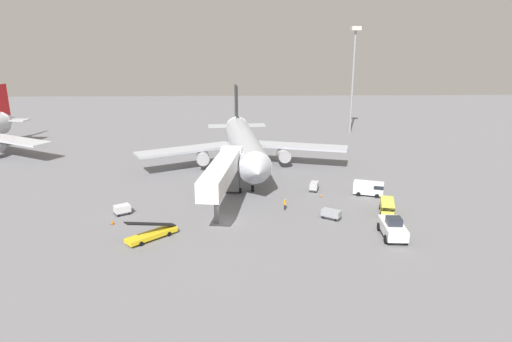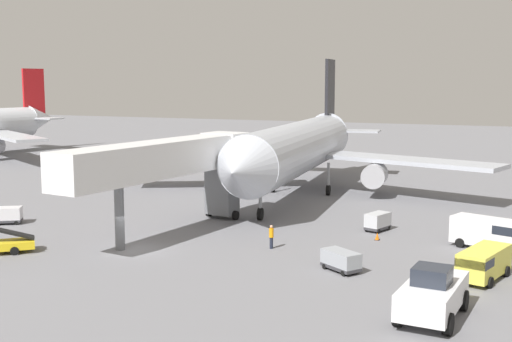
{
  "view_description": "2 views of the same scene",
  "coord_description": "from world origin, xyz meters",
  "views": [
    {
      "loc": [
        2.69,
        -57.69,
        24.27
      ],
      "look_at": [
        4.89,
        16.45,
        2.59
      ],
      "focal_mm": 31.19,
      "sensor_mm": 36.0,
      "label": 1
    },
    {
      "loc": [
        26.55,
        -39.39,
        12.13
      ],
      "look_at": [
        1.3,
        19.01,
        3.47
      ],
      "focal_mm": 46.66,
      "sensor_mm": 36.0,
      "label": 2
    }
  ],
  "objects": [
    {
      "name": "ground_crew_worker_foreground",
      "position": [
        8.84,
        4.38,
        0.93
      ],
      "size": [
        0.47,
        0.47,
        1.75
      ],
      "color": "#1E2333",
      "rests_on": "ground"
    },
    {
      "name": "service_van_outer_right",
      "position": [
        23.64,
        2.38,
        1.11
      ],
      "size": [
        3.04,
        5.09,
        1.93
      ],
      "color": "#E5DB4C",
      "rests_on": "ground"
    },
    {
      "name": "apron_light_mast",
      "position": [
        32.01,
        61.63,
        19.17
      ],
      "size": [
        2.4,
        2.4,
        28.01
      ],
      "color": "#93969B",
      "rests_on": "ground"
    },
    {
      "name": "belt_loader_truck",
      "position": [
        -9.08,
        -5.27,
        0.77
      ],
      "size": [
        6.2,
        5.96,
        3.25
      ],
      "color": "yellow",
      "rests_on": "ground"
    },
    {
      "name": "airplane_at_gate",
      "position": [
        2.83,
        26.98,
        5.07
      ],
      "size": [
        42.15,
        42.24,
        14.83
      ],
      "color": "#B7BCC6",
      "rests_on": "ground"
    },
    {
      "name": "jet_bridge",
      "position": [
        -0.23,
        5.71,
        5.76
      ],
      "size": [
        6.09,
        20.92,
        7.58
      ],
      "color": "silver",
      "rests_on": "ground"
    },
    {
      "name": "baggage_cart_near_right",
      "position": [
        -15.0,
        3.33,
        0.79
      ],
      "size": [
        2.6,
        2.38,
        1.42
      ],
      "color": "#38383D",
      "rests_on": "ground"
    },
    {
      "name": "ground_plane",
      "position": [
        0.0,
        0.0,
        0.0
      ],
      "size": [
        300.0,
        300.0,
        0.0
      ],
      "primitive_type": "plane",
      "color": "slate"
    },
    {
      "name": "baggage_cart_far_left",
      "position": [
        15.12,
        0.77,
        0.74
      ],
      "size": [
        2.91,
        2.54,
        1.33
      ],
      "color": "#38383D",
      "rests_on": "ground"
    },
    {
      "name": "baggage_cart_rear_right",
      "position": [
        14.62,
        13.14,
        0.82
      ],
      "size": [
        1.88,
        2.51,
        1.48
      ],
      "color": "#38383D",
      "rests_on": "ground"
    },
    {
      "name": "safety_cone_alpha",
      "position": [
        15.32,
        10.04,
        0.29
      ],
      "size": [
        0.38,
        0.38,
        0.58
      ],
      "color": "black",
      "rests_on": "ground"
    },
    {
      "name": "service_van_mid_left",
      "position": [
        23.28,
        10.6,
        1.27
      ],
      "size": [
        5.16,
        3.47,
        2.24
      ],
      "color": "white",
      "rests_on": "ground"
    },
    {
      "name": "pushback_tug",
      "position": [
        21.81,
        -5.63,
        1.3
      ],
      "size": [
        3.19,
        6.18,
        2.8
      ],
      "color": "white",
      "rests_on": "ground"
    },
    {
      "name": "safety_cone_bravo",
      "position": [
        -15.46,
        -0.37,
        0.36
      ],
      "size": [
        0.48,
        0.48,
        0.73
      ],
      "color": "black",
      "rests_on": "ground"
    }
  ]
}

